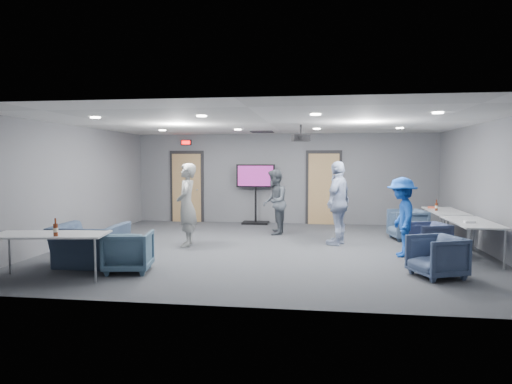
# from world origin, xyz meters

# --- Properties ---
(floor) EXTENTS (9.00, 9.00, 0.00)m
(floor) POSITION_xyz_m (0.00, 0.00, 0.00)
(floor) COLOR #36393E
(floor) RESTS_ON ground
(ceiling) EXTENTS (9.00, 9.00, 0.00)m
(ceiling) POSITION_xyz_m (0.00, 0.00, 2.70)
(ceiling) COLOR silver
(ceiling) RESTS_ON wall_back
(wall_back) EXTENTS (9.00, 0.02, 2.70)m
(wall_back) POSITION_xyz_m (0.00, 4.00, 1.35)
(wall_back) COLOR slate
(wall_back) RESTS_ON floor
(wall_front) EXTENTS (9.00, 0.02, 2.70)m
(wall_front) POSITION_xyz_m (0.00, -4.00, 1.35)
(wall_front) COLOR slate
(wall_front) RESTS_ON floor
(wall_left) EXTENTS (0.02, 8.00, 2.70)m
(wall_left) POSITION_xyz_m (-4.50, 0.00, 1.35)
(wall_left) COLOR slate
(wall_left) RESTS_ON floor
(wall_right) EXTENTS (0.02, 8.00, 2.70)m
(wall_right) POSITION_xyz_m (4.50, 0.00, 1.35)
(wall_right) COLOR slate
(wall_right) RESTS_ON floor
(door_left) EXTENTS (1.06, 0.17, 2.24)m
(door_left) POSITION_xyz_m (-3.00, 3.95, 1.07)
(door_left) COLOR black
(door_left) RESTS_ON wall_back
(door_right) EXTENTS (1.06, 0.17, 2.24)m
(door_right) POSITION_xyz_m (1.20, 3.95, 1.07)
(door_right) COLOR black
(door_right) RESTS_ON wall_back
(exit_sign) EXTENTS (0.32, 0.08, 0.16)m
(exit_sign) POSITION_xyz_m (-3.00, 3.93, 2.45)
(exit_sign) COLOR black
(exit_sign) RESTS_ON wall_back
(hvac_diffuser) EXTENTS (0.60, 0.60, 0.03)m
(hvac_diffuser) POSITION_xyz_m (-0.50, 2.80, 2.69)
(hvac_diffuser) COLOR black
(hvac_diffuser) RESTS_ON ceiling
(downlights) EXTENTS (6.18, 3.78, 0.02)m
(downlights) POSITION_xyz_m (0.00, 0.00, 2.68)
(downlights) COLOR white
(downlights) RESTS_ON ceiling
(person_a) EXTENTS (0.56, 0.74, 1.84)m
(person_a) POSITION_xyz_m (-1.84, 0.04, 0.92)
(person_a) COLOR gray
(person_a) RESTS_ON floor
(person_b) EXTENTS (0.64, 0.82, 1.67)m
(person_b) POSITION_xyz_m (-0.07, 1.89, 0.84)
(person_b) COLOR #4C525B
(person_b) RESTS_ON floor
(person_c) EXTENTS (0.86, 1.20, 1.89)m
(person_c) POSITION_xyz_m (1.50, 0.66, 0.94)
(person_c) COLOR #A0AECE
(person_c) RESTS_ON floor
(person_d) EXTENTS (0.61, 1.03, 1.57)m
(person_d) POSITION_xyz_m (2.70, -0.45, 0.79)
(person_d) COLOR #1947A6
(person_d) RESTS_ON floor
(chair_right_a) EXTENTS (0.92, 0.90, 0.73)m
(chair_right_a) POSITION_xyz_m (3.17, 1.51, 0.37)
(chair_right_a) COLOR #3E526B
(chair_right_a) RESTS_ON floor
(chair_right_b) EXTENTS (0.88, 0.87, 0.65)m
(chair_right_b) POSITION_xyz_m (3.28, -0.14, 0.32)
(chair_right_b) COLOR #384262
(chair_right_b) RESTS_ON floor
(chair_right_c) EXTENTS (0.98, 0.96, 0.68)m
(chair_right_c) POSITION_xyz_m (2.98, -2.06, 0.34)
(chair_right_c) COLOR #3A4865
(chair_right_c) RESTS_ON floor
(chair_front_a) EXTENTS (0.87, 0.89, 0.70)m
(chair_front_a) POSITION_xyz_m (-2.14, -2.40, 0.35)
(chair_front_a) COLOR #3E576C
(chair_front_a) RESTS_ON floor
(chair_front_b) EXTENTS (1.18, 1.03, 0.75)m
(chair_front_b) POSITION_xyz_m (-3.02, -2.08, 0.38)
(chair_front_b) COLOR #34435A
(chair_front_b) RESTS_ON floor
(table_right_a) EXTENTS (0.71, 1.71, 0.73)m
(table_right_a) POSITION_xyz_m (4.00, 1.39, 0.68)
(table_right_a) COLOR silver
(table_right_a) RESTS_ON floor
(table_right_b) EXTENTS (0.75, 1.80, 0.73)m
(table_right_b) POSITION_xyz_m (4.00, -0.51, 0.69)
(table_right_b) COLOR silver
(table_right_b) RESTS_ON floor
(table_front_left) EXTENTS (1.87, 1.01, 0.73)m
(table_front_left) POSITION_xyz_m (-3.20, -3.00, 0.68)
(table_front_left) COLOR silver
(table_front_left) RESTS_ON floor
(bottle_front) EXTENTS (0.07, 0.07, 0.28)m
(bottle_front) POSITION_xyz_m (-2.97, -3.21, 0.83)
(bottle_front) COLOR #5E2310
(bottle_front) RESTS_ON table_front_left
(bottle_right) EXTENTS (0.07, 0.07, 0.26)m
(bottle_right) POSITION_xyz_m (3.79, 1.34, 0.83)
(bottle_right) COLOR #5E2310
(bottle_right) RESTS_ON table_right_a
(snack_box) EXTENTS (0.23, 0.19, 0.04)m
(snack_box) POSITION_xyz_m (3.82, 1.88, 0.75)
(snack_box) COLOR #C64A31
(snack_box) RESTS_ON table_right_a
(wrapper) EXTENTS (0.19, 0.13, 0.04)m
(wrapper) POSITION_xyz_m (3.88, -0.75, 0.75)
(wrapper) COLOR silver
(wrapper) RESTS_ON table_right_b
(tv_stand) EXTENTS (1.16, 0.55, 1.78)m
(tv_stand) POSITION_xyz_m (-0.82, 3.75, 1.01)
(tv_stand) COLOR black
(tv_stand) RESTS_ON floor
(projector) EXTENTS (0.44, 0.40, 0.36)m
(projector) POSITION_xyz_m (0.66, 0.43, 2.40)
(projector) COLOR black
(projector) RESTS_ON ceiling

